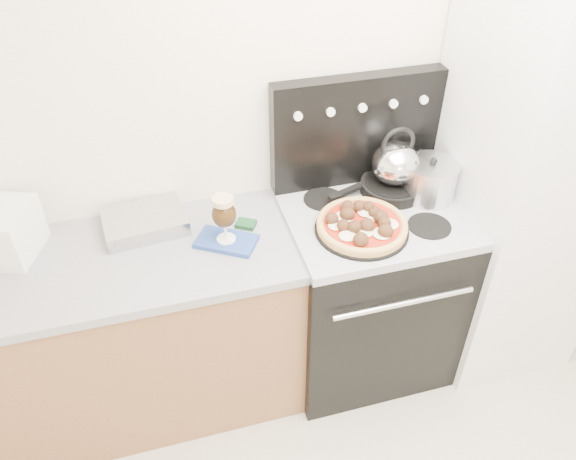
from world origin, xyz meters
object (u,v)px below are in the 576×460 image
object	(u,v)px
stove_body	(365,292)
beer_glass	(224,219)
pizza_pan	(361,230)
oven_mitt	(226,241)
stock_pot	(430,181)
fridge	(523,185)
tea_kettle	(396,160)
pizza	(362,223)
base_cabinet	(131,338)
skillet	(392,187)

from	to	relation	value
stove_body	beer_glass	world-z (taller)	beer_glass
pizza_pan	stove_body	bearing A→B (deg)	44.80
oven_mitt	beer_glass	bearing A→B (deg)	0.00
beer_glass	stock_pot	xyz separation A→B (m)	(0.91, 0.05, -0.02)
fridge	tea_kettle	size ratio (longest dim) A/B	8.37
beer_glass	pizza	world-z (taller)	beer_glass
fridge	oven_mitt	size ratio (longest dim) A/B	7.97
fridge	stock_pot	distance (m)	0.44
base_cabinet	tea_kettle	size ratio (longest dim) A/B	6.38
pizza	oven_mitt	bearing A→B (deg)	170.16
stove_body	fridge	world-z (taller)	fridge
base_cabinet	pizza_pan	xyz separation A→B (m)	(1.00, -0.13, 0.50)
beer_glass	pizza_pan	distance (m)	0.56
stove_body	beer_glass	distance (m)	0.87
base_cabinet	pizza_pan	world-z (taller)	pizza_pan
base_cabinet	oven_mitt	world-z (taller)	oven_mitt
pizza	tea_kettle	distance (m)	0.35
pizza_pan	stock_pot	bearing A→B (deg)	21.74
oven_mitt	beer_glass	world-z (taller)	beer_glass
pizza_pan	base_cabinet	bearing A→B (deg)	172.85
oven_mitt	stock_pot	distance (m)	0.92
oven_mitt	pizza_pan	distance (m)	0.55
stove_body	pizza_pan	bearing A→B (deg)	-135.20
pizza	skillet	distance (m)	0.33
base_cabinet	fridge	distance (m)	1.88
skillet	stove_body	bearing A→B (deg)	-136.47
pizza_pan	pizza	size ratio (longest dim) A/B	1.05
pizza_pan	stock_pot	distance (m)	0.41
pizza_pan	tea_kettle	xyz separation A→B (m)	(0.23, 0.23, 0.16)
pizza_pan	skillet	xyz separation A→B (m)	(0.23, 0.23, 0.02)
base_cabinet	stock_pot	world-z (taller)	stock_pot
pizza_pan	pizza	bearing A→B (deg)	0.00
oven_mitt	tea_kettle	world-z (taller)	tea_kettle
stove_body	oven_mitt	distance (m)	0.80
base_cabinet	stock_pot	bearing A→B (deg)	0.90
base_cabinet	stove_body	xyz separation A→B (m)	(1.10, -0.02, 0.01)
oven_mitt	skillet	bearing A→B (deg)	9.64
tea_kettle	fridge	bearing A→B (deg)	-16.40
skillet	beer_glass	bearing A→B (deg)	-170.36
base_cabinet	beer_glass	distance (m)	0.75
oven_mitt	tea_kettle	distance (m)	0.81
tea_kettle	stock_pot	bearing A→B (deg)	-31.81
pizza_pan	pizza	world-z (taller)	pizza
fridge	base_cabinet	bearing A→B (deg)	178.41
beer_glass	stock_pot	distance (m)	0.92
base_cabinet	tea_kettle	world-z (taller)	tea_kettle
skillet	tea_kettle	distance (m)	0.14
pizza_pan	pizza	distance (m)	0.03
fridge	pizza	distance (m)	0.81
beer_glass	tea_kettle	distance (m)	0.79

